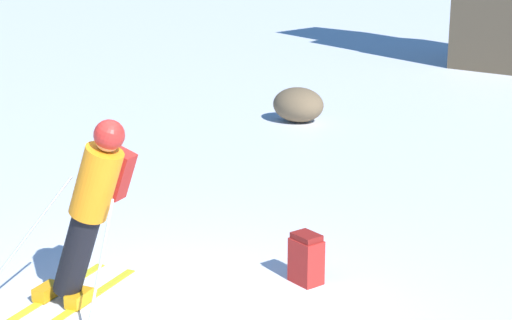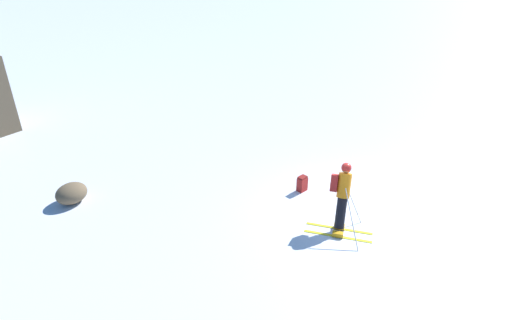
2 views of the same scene
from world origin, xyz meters
name	(u,v)px [view 1 (image 1 of 2)]	position (x,y,z in m)	size (l,w,h in m)	color
skier	(92,203)	(-0.73, 0.12, 1.00)	(1.25, 1.81, 1.82)	yellow
spare_backpack	(306,259)	(0.40, 1.77, 0.24)	(0.34, 0.28, 0.50)	#AD231E
exposed_boulder_0	(298,105)	(-3.77, 7.30, 0.30)	(0.93, 0.79, 0.60)	brown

